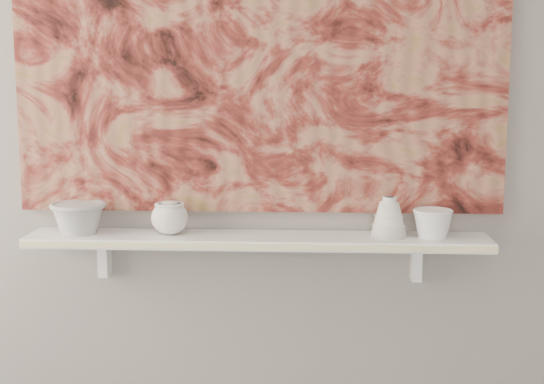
# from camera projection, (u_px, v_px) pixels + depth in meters

# --- Properties ---
(wall_back) EXTENTS (3.60, 0.00, 3.60)m
(wall_back) POSITION_uv_depth(u_px,v_px,m) (259.00, 95.00, 2.32)
(wall_back) COLOR gray
(wall_back) RESTS_ON floor
(shelf) EXTENTS (1.40, 0.18, 0.03)m
(shelf) POSITION_uv_depth(u_px,v_px,m) (257.00, 240.00, 2.30)
(shelf) COLOR silver
(shelf) RESTS_ON wall_back
(shelf_stripe) EXTENTS (1.40, 0.01, 0.02)m
(shelf_stripe) POSITION_uv_depth(u_px,v_px,m) (255.00, 247.00, 2.20)
(shelf_stripe) COLOR beige
(shelf_stripe) RESTS_ON shelf
(bracket_left) EXTENTS (0.03, 0.06, 0.12)m
(bracket_left) POSITION_uv_depth(u_px,v_px,m) (105.00, 257.00, 2.40)
(bracket_left) COLOR silver
(bracket_left) RESTS_ON wall_back
(bracket_right) EXTENTS (0.03, 0.06, 0.12)m
(bracket_right) POSITION_uv_depth(u_px,v_px,m) (416.00, 261.00, 2.35)
(bracket_right) COLOR silver
(bracket_right) RESTS_ON wall_back
(painting) EXTENTS (1.50, 0.02, 1.10)m
(painting) POSITION_uv_depth(u_px,v_px,m) (258.00, 32.00, 2.28)
(painting) COLOR maroon
(painting) RESTS_ON wall_back
(house_motif) EXTENTS (0.09, 0.00, 0.08)m
(house_motif) POSITION_uv_depth(u_px,v_px,m) (406.00, 135.00, 2.29)
(house_motif) COLOR black
(house_motif) RESTS_ON painting
(bowl_grey) EXTENTS (0.22, 0.22, 0.10)m
(bowl_grey) POSITION_uv_depth(u_px,v_px,m) (78.00, 218.00, 2.31)
(bowl_grey) COLOR #9B9B99
(bowl_grey) RESTS_ON shelf
(cup_cream) EXTENTS (0.13, 0.13, 0.10)m
(cup_cream) POSITION_uv_depth(u_px,v_px,m) (170.00, 218.00, 2.30)
(cup_cream) COLOR silver
(cup_cream) RESTS_ON shelf
(bell_vessel) EXTENTS (0.15, 0.15, 0.12)m
(bell_vessel) POSITION_uv_depth(u_px,v_px,m) (389.00, 217.00, 2.26)
(bell_vessel) COLOR silver
(bell_vessel) RESTS_ON shelf
(bowl_white) EXTENTS (0.12, 0.12, 0.09)m
(bowl_white) POSITION_uv_depth(u_px,v_px,m) (433.00, 223.00, 2.26)
(bowl_white) COLOR white
(bowl_white) RESTS_ON shelf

